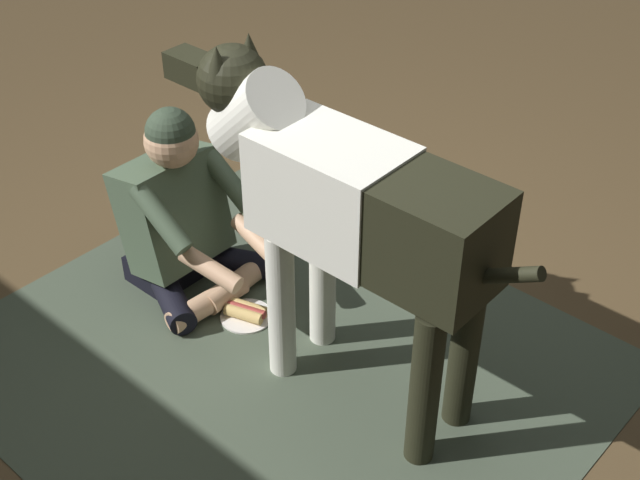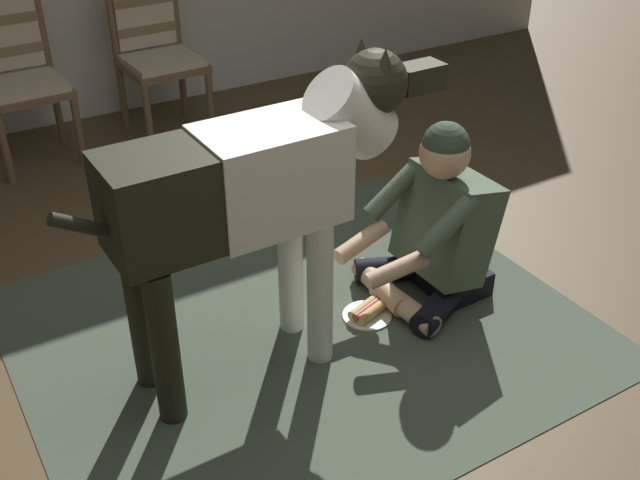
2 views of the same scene
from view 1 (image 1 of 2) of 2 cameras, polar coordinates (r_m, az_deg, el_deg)
ground_plane at (r=3.55m, az=0.15°, el=-4.48°), size 13.75×13.75×0.00m
area_rug at (r=3.32m, az=-2.52°, el=-7.94°), size 2.23×1.93×0.01m
person_sitting_on_floor at (r=3.52m, az=-9.09°, el=1.46°), size 0.66×0.58×0.81m
large_dog at (r=2.77m, az=1.63°, el=2.28°), size 1.49×0.33×1.19m
hot_dog_on_plate at (r=3.50m, az=-4.87°, el=-4.79°), size 0.21×0.21×0.06m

